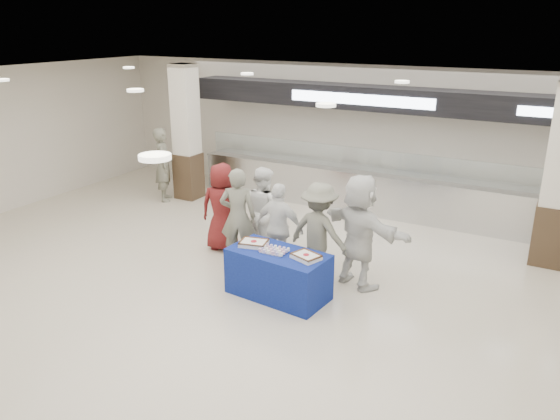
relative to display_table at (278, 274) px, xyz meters
The scene contains 15 objects.
ground 0.96m from the display_table, 117.66° to the right, with size 14.00×14.00×0.00m, color beige.
serving_line 4.70m from the display_table, 95.05° to the left, with size 8.70×0.85×2.80m.
column_left 5.70m from the display_table, 142.25° to the left, with size 0.55×0.55×3.20m.
column_right 5.09m from the display_table, 43.58° to the left, with size 0.55×0.55×3.20m.
display_table is the anchor object (origin of this frame).
sheet_cake_left 0.63m from the display_table, behind, with size 0.48×0.41×0.09m.
sheet_cake_right 0.64m from the display_table, ahead, with size 0.48×0.42×0.09m.
cupcake_tray 0.41m from the display_table, 152.14° to the right, with size 0.38×0.28×0.06m.
civilian_maroon 2.22m from the display_table, 147.96° to the left, with size 0.82×0.53×1.67m, color maroon.
soldier_a 1.54m from the display_table, 148.19° to the left, with size 0.64×0.42×1.74m, color slate.
chef_tall 1.81m from the display_table, 128.11° to the left, with size 0.80×0.62×1.65m, color white.
chef_short 1.06m from the display_table, 118.18° to the left, with size 0.91×0.38×1.56m, color white.
soldier_b 1.01m from the display_table, 71.23° to the left, with size 1.08×0.62×1.68m, color slate.
civilian_white 1.46m from the display_table, 45.39° to the left, with size 1.75×0.56×1.88m, color white.
soldier_bg 5.65m from the display_table, 148.22° to the left, with size 0.64×0.42×1.76m, color slate.
Camera 1 is at (4.18, -5.95, 4.10)m, focal length 35.00 mm.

